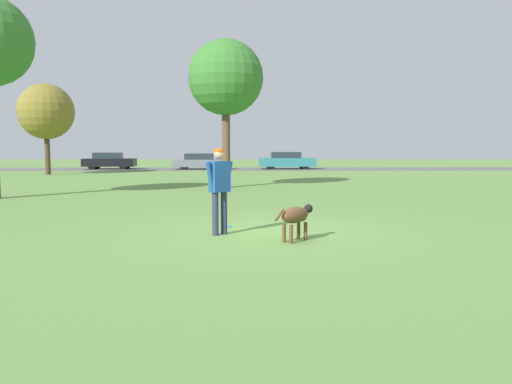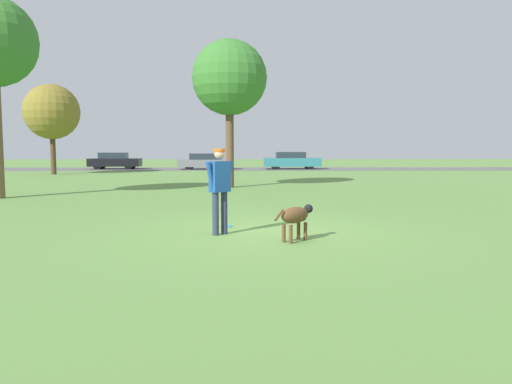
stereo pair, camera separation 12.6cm
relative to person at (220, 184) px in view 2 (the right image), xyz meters
The scene contains 10 objects.
ground_plane 1.41m from the person, 16.83° to the left, with size 120.00×120.00×0.00m, color #608C42.
far_road_strip 29.57m from the person, 88.22° to the left, with size 120.00×6.00×0.01m.
person is the anchor object (origin of this frame).
dog 1.73m from the person, 25.76° to the right, with size 0.83×0.83×0.67m.
frisbee 1.44m from the person, 84.76° to the left, with size 0.25×0.25×0.02m.
tree_far_left 25.40m from the person, 118.21° to the left, with size 3.50×3.50×5.74m.
tree_mid_center 12.25m from the person, 91.08° to the left, with size 3.22×3.22×6.34m.
parked_car_black 31.31m from the person, 108.61° to the left, with size 4.05×1.87×1.31m.
parked_car_grey 29.32m from the person, 95.38° to the left, with size 4.34×1.75×1.25m.
parked_car_teal 29.60m from the person, 82.19° to the left, with size 4.46×1.73×1.36m.
Camera 2 is at (-0.35, -10.27, 1.78)m, focal length 35.00 mm.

